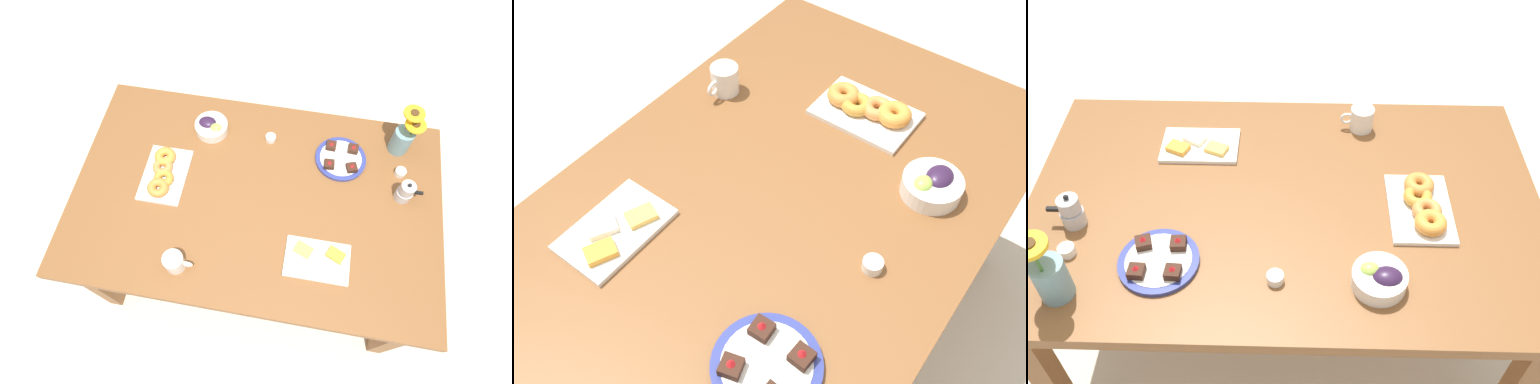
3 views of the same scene
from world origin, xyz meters
The scene contains 8 objects.
ground_plane centered at (0.00, 0.00, 0.00)m, with size 6.00×6.00×0.00m, color beige.
dining_table centered at (0.00, 0.00, 0.65)m, with size 1.60×1.00×0.74m.
coffee_mug centered at (-0.26, -0.36, 0.78)m, with size 0.12×0.08×0.09m.
grape_bowl centered at (-0.27, 0.31, 0.77)m, with size 0.15×0.15×0.07m.
cheese_platter centered at (0.29, -0.24, 0.75)m, with size 0.26×0.17×0.03m.
croissant_platter centered at (-0.42, 0.03, 0.76)m, with size 0.19×0.28×0.05m.
jam_cup_honey centered at (0.02, 0.30, 0.76)m, with size 0.05×0.05×0.03m.
dessert_plate centered at (0.35, 0.25, 0.75)m, with size 0.23×0.23×0.05m.
Camera 2 is at (0.71, 0.53, 1.85)m, focal length 40.00 mm.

